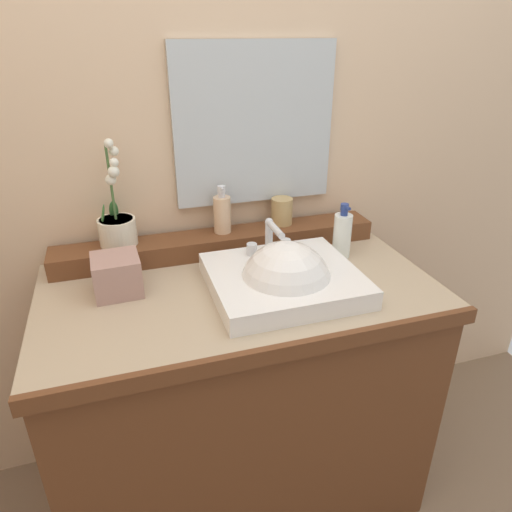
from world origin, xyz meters
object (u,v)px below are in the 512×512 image
Objects in this scene: soap_dispenser at (222,213)px; potted_plant at (117,224)px; tumbler_cup at (282,211)px; lotion_bottle at (342,234)px; tissue_box at (117,275)px; sink_basin at (285,284)px.

potted_plant is at bearing 179.35° from soap_dispenser.
potted_plant reaches higher than tumbler_cup.
lotion_bottle reaches higher than tumbler_cup.
lotion_bottle is (0.15, -0.18, -0.03)m from tumbler_cup.
soap_dispenser is 0.22m from tumbler_cup.
tissue_box is (-0.36, -0.19, -0.08)m from soap_dispenser.
lotion_bottle reaches higher than sink_basin.
soap_dispenser is 0.41m from tissue_box.
soap_dispenser reaches higher than sink_basin.
tissue_box is (-0.02, -0.19, -0.08)m from potted_plant.
tissue_box is (-0.57, -0.20, -0.06)m from tumbler_cup.
potted_plant is at bearing 84.75° from tissue_box.
lotion_bottle is at bearing -24.80° from soap_dispenser.
tissue_box is (-0.72, -0.02, -0.02)m from lotion_bottle.
lotion_bottle is (0.26, 0.16, 0.06)m from sink_basin.
tissue_box is at bearing -95.25° from potted_plant.
lotion_bottle reaches higher than tissue_box.
sink_basin is at bearing -36.94° from potted_plant.
soap_dispenser reaches higher than lotion_bottle.
tumbler_cup is (0.11, 0.34, 0.09)m from sink_basin.
sink_basin reaches higher than tissue_box.
lotion_bottle is at bearing -50.24° from tumbler_cup.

